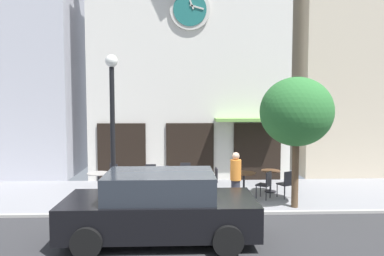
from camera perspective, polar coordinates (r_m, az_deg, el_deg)
name	(u,v)px	position (r m, az deg, el deg)	size (l,w,h in m)	color
ground_plane	(190,230)	(9.03, -0.35, -16.21)	(25.01, 11.16, 0.13)	gray
clock_building	(189,41)	(15.43, -0.48, 13.91)	(8.15, 3.65, 11.16)	silver
neighbor_building_left	(14,39)	(18.35, -26.87, 12.77)	(6.04, 4.97, 12.03)	#B2B2BC
neighbor_building_right	(358,29)	(18.32, 25.25, 14.27)	(6.01, 4.03, 12.93)	beige
street_lamp	(113,131)	(10.51, -12.73, -0.52)	(0.36, 0.36, 4.49)	black
street_tree	(296,112)	(10.77, 16.56, 2.46)	(2.14, 1.93, 3.87)	brown
cafe_table_center_left	(99,179)	(12.52, -14.90, -7.92)	(0.76, 0.76, 0.73)	black
cafe_table_center	(146,180)	(12.00, -7.46, -8.35)	(0.68, 0.68, 0.76)	black
cafe_table_near_curb	(188,178)	(12.18, -0.64, -8.10)	(0.75, 0.75, 0.74)	black
cafe_table_center_right	(244,178)	(12.07, 8.39, -8.08)	(0.79, 0.79, 0.77)	black
cafe_table_near_door	(271,177)	(12.68, 12.61, -7.78)	(0.66, 0.66, 0.76)	black
cafe_chair_near_tree	(266,183)	(11.74, 11.85, -8.69)	(0.56, 0.56, 0.90)	black
cafe_chair_corner	(287,182)	(11.99, 15.07, -8.48)	(0.54, 0.54, 0.90)	black
cafe_chair_facing_wall	(214,179)	(12.09, 3.51, -8.23)	(0.41, 0.41, 0.90)	black
cafe_chair_facing_street	(151,186)	(11.16, -6.73, -9.30)	(0.53, 0.53, 0.90)	black
cafe_chair_by_entrance	(186,173)	(13.02, -1.04, -7.33)	(0.43, 0.43, 0.90)	black
cafe_chair_right_end	(151,175)	(12.80, -6.73, -7.56)	(0.40, 0.40, 0.90)	black
cafe_chair_mid_row	(112,174)	(13.15, -12.87, -7.32)	(0.56, 0.56, 0.90)	black
cafe_chair_curbside	(166,177)	(12.42, -4.23, -7.90)	(0.52, 0.52, 0.90)	black
pedestrian_orange	(236,180)	(10.50, 7.08, -8.29)	(0.45, 0.45, 1.67)	#2D2D38
parked_car_black	(160,207)	(8.18, -5.19, -12.61)	(4.30, 2.03, 1.55)	black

